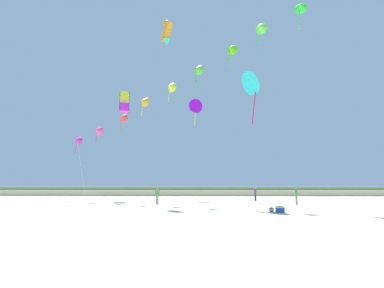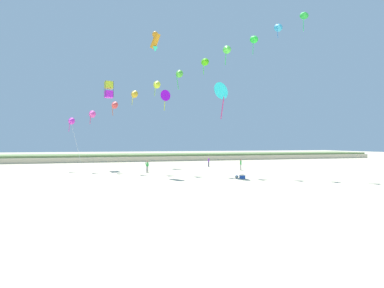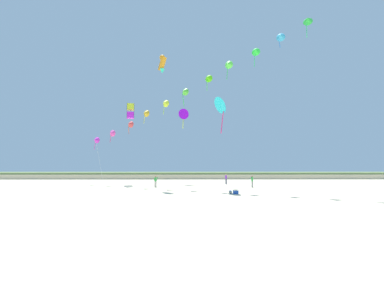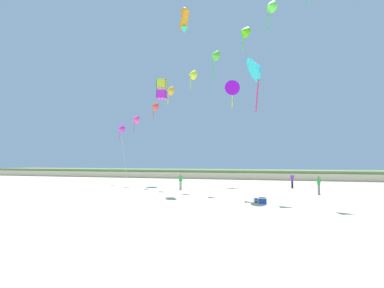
{
  "view_description": "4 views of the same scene",
  "coord_description": "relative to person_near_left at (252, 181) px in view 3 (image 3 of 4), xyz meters",
  "views": [
    {
      "loc": [
        -1.53,
        -16.61,
        1.98
      ],
      "look_at": [
        -2.15,
        9.9,
        5.61
      ],
      "focal_mm": 28.0,
      "sensor_mm": 36.0,
      "label": 1
    },
    {
      "loc": [
        -9.09,
        -21.99,
        4.03
      ],
      "look_at": [
        0.35,
        13.57,
        4.05
      ],
      "focal_mm": 24.0,
      "sensor_mm": 36.0,
      "label": 2
    },
    {
      "loc": [
        -0.88,
        -23.41,
        3.06
      ],
      "look_at": [
        -0.51,
        12.43,
        6.19
      ],
      "focal_mm": 24.0,
      "sensor_mm": 36.0,
      "label": 3
    },
    {
      "loc": [
        7.84,
        -20.03,
        3.05
      ],
      "look_at": [
        -2.88,
        10.19,
        4.72
      ],
      "focal_mm": 32.0,
      "sensor_mm": 36.0,
      "label": 4
    }
  ],
  "objects": [
    {
      "name": "kite_banner_string",
      "position": [
        -9.84,
        -0.73,
        13.15
      ],
      "size": [
        32.06,
        15.44,
        21.64
      ],
      "color": "#CD2EC2"
    },
    {
      "name": "large_kite_low_lead",
      "position": [
        -4.89,
        -4.8,
        10.12
      ],
      "size": [
        2.47,
        2.79,
        5.02
      ],
      "color": "#22E0ED"
    },
    {
      "name": "person_near_left",
      "position": [
        0.0,
        0.0,
        0.0
      ],
      "size": [
        0.45,
        0.51,
        1.72
      ],
      "color": "gray",
      "rests_on": "ground"
    },
    {
      "name": "dune_ridge",
      "position": [
        -8.29,
        29.35,
        -0.22
      ],
      "size": [
        120.0,
        12.22,
        1.56
      ],
      "color": "beige",
      "rests_on": "ground"
    },
    {
      "name": "ground_plane",
      "position": [
        -8.29,
        -14.19,
        -1.0
      ],
      "size": [
        240.0,
        240.0,
        0.0
      ],
      "primitive_type": "plane",
      "color": "beige"
    },
    {
      "name": "beach_ball",
      "position": [
        -4.54,
        -8.37,
        -0.82
      ],
      "size": [
        0.36,
        0.36,
        0.36
      ],
      "color": "blue",
      "rests_on": "ground"
    },
    {
      "name": "large_kite_high_solo",
      "position": [
        -13.21,
        -0.68,
        17.34
      ],
      "size": [
        1.71,
        1.74,
        2.8
      ],
      "color": "orange"
    },
    {
      "name": "person_mid_center",
      "position": [
        -2.79,
        7.17,
        0.0
      ],
      "size": [
        0.47,
        0.5,
        1.73
      ],
      "color": "#282D4C",
      "rests_on": "ground"
    },
    {
      "name": "large_kite_mid_trail",
      "position": [
        -10.34,
        9.4,
        11.72
      ],
      "size": [
        2.09,
        1.29,
        3.66
      ],
      "color": "#A00EEB"
    },
    {
      "name": "large_kite_outer_drift",
      "position": [
        -19.79,
        7.92,
        11.98
      ],
      "size": [
        1.52,
        1.52,
        2.61
      ],
      "color": "#CE24E7"
    },
    {
      "name": "person_near_right",
      "position": [
        -14.17,
        0.71,
        -0.02
      ],
      "size": [
        0.59,
        0.23,
        1.68
      ],
      "color": "gray",
      "rests_on": "ground"
    },
    {
      "name": "beach_cooler",
      "position": [
        -4.0,
        -8.74,
        -0.78
      ],
      "size": [
        0.58,
        0.41,
        0.46
      ],
      "color": "blue",
      "rests_on": "ground"
    }
  ]
}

